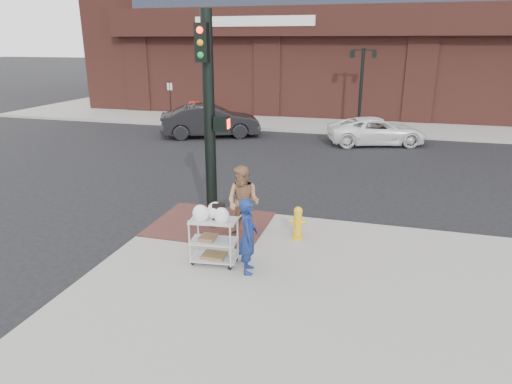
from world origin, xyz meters
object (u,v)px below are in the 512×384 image
(traffic_signal_pole, at_px, (210,117))
(fire_hydrant, at_px, (298,222))
(minivan_white, at_px, (377,131))
(lamp_post, at_px, (362,79))
(pedestrian_tan, at_px, (243,202))
(woman_blue, at_px, (248,236))
(utility_cart, at_px, (214,237))
(sedan_dark, at_px, (210,121))

(traffic_signal_pole, xyz_separation_m, fire_hydrant, (2.13, -0.16, -2.28))
(minivan_white, bearing_deg, lamp_post, -1.61)
(pedestrian_tan, xyz_separation_m, minivan_white, (2.62, 11.88, -0.39))
(traffic_signal_pole, relative_size, woman_blue, 3.28)
(traffic_signal_pole, xyz_separation_m, woman_blue, (1.50, -1.98, -1.92))
(minivan_white, bearing_deg, pedestrian_tan, 150.28)
(utility_cart, bearing_deg, woman_blue, -11.06)
(woman_blue, xyz_separation_m, utility_cart, (-0.77, 0.15, -0.18))
(utility_cart, relative_size, fire_hydrant, 1.65)
(minivan_white, relative_size, utility_cart, 3.42)
(lamp_post, relative_size, utility_cart, 3.11)
(lamp_post, height_order, traffic_signal_pole, traffic_signal_pole)
(lamp_post, height_order, minivan_white, lamp_post)
(utility_cart, bearing_deg, traffic_signal_pole, 111.73)
(pedestrian_tan, distance_m, sedan_dark, 12.59)
(lamp_post, relative_size, woman_blue, 2.63)
(sedan_dark, bearing_deg, lamp_post, -82.49)
(pedestrian_tan, xyz_separation_m, utility_cart, (-0.18, -1.43, -0.27))
(pedestrian_tan, height_order, fire_hydrant, pedestrian_tan)
(minivan_white, bearing_deg, woman_blue, 154.16)
(pedestrian_tan, bearing_deg, woman_blue, -56.83)
(lamp_post, xyz_separation_m, woman_blue, (-0.98, -17.20, -1.71))
(traffic_signal_pole, relative_size, fire_hydrant, 6.43)
(lamp_post, xyz_separation_m, minivan_white, (1.05, -3.74, -2.01))
(traffic_signal_pole, bearing_deg, lamp_post, 80.76)
(minivan_white, distance_m, utility_cart, 13.60)
(woman_blue, bearing_deg, minivan_white, -23.42)
(fire_hydrant, bearing_deg, sedan_dark, 120.12)
(lamp_post, xyz_separation_m, fire_hydrant, (-0.34, -15.38, -2.07))
(sedan_dark, bearing_deg, pedestrian_tan, -179.23)
(sedan_dark, xyz_separation_m, minivan_white, (7.89, 0.45, -0.17))
(lamp_post, xyz_separation_m, pedestrian_tan, (-1.57, -15.62, -1.62))
(sedan_dark, bearing_deg, fire_hydrant, -173.85)
(utility_cart, bearing_deg, sedan_dark, 111.58)
(pedestrian_tan, relative_size, utility_cart, 1.32)
(woman_blue, distance_m, utility_cart, 0.81)
(pedestrian_tan, distance_m, minivan_white, 12.17)
(lamp_post, bearing_deg, traffic_signal_pole, -99.24)
(woman_blue, bearing_deg, pedestrian_tan, 5.68)
(pedestrian_tan, height_order, utility_cart, pedestrian_tan)
(traffic_signal_pole, bearing_deg, pedestrian_tan, -23.49)
(utility_cart, bearing_deg, pedestrian_tan, 82.88)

